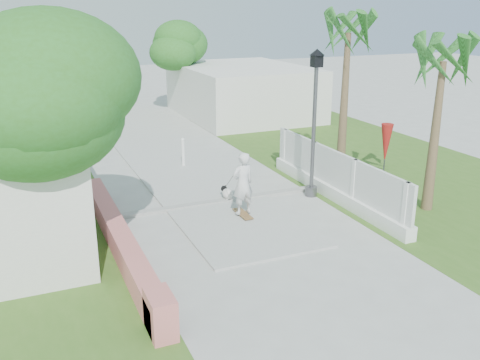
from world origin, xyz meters
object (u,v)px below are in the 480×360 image
skateboarder (236,183)px  dog (227,193)px  parked_car (76,77)px  street_lamp (314,119)px  patio_umbrella (386,144)px  bollard (183,152)px

skateboarder → dog: 1.17m
dog → parked_car: bearing=87.5°
skateboarder → dog: bearing=-105.6°
street_lamp → patio_umbrella: street_lamp is taller
patio_umbrella → skateboarder: (-4.58, 0.64, -0.81)m
patio_umbrella → skateboarder: bearing=172.1°
street_lamp → parked_car: 27.31m
skateboarder → dog: skateboarder is taller
street_lamp → bollard: 5.56m
patio_umbrella → skateboarder: patio_umbrella is taller
street_lamp → patio_umbrella: 2.27m
patio_umbrella → dog: (-4.45, 1.62, -1.44)m
parked_car → street_lamp: bearing=-175.0°
dog → bollard: bearing=87.2°
patio_umbrella → parked_car: 28.58m
street_lamp → dog: street_lamp is taller
street_lamp → parked_car: bearing=97.8°
patio_umbrella → skateboarder: 4.70m
street_lamp → skateboarder: 3.12m
bollard → parked_car: size_ratio=0.28×
skateboarder → dog: size_ratio=3.15×
bollard → skateboarder: skateboarder is taller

